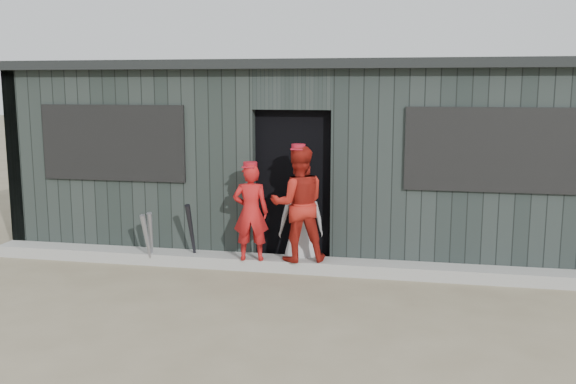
% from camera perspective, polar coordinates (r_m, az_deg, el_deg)
% --- Properties ---
extents(ground, '(80.00, 80.00, 0.00)m').
position_cam_1_polar(ground, '(6.47, -3.22, -11.37)').
color(ground, '#70654D').
rests_on(ground, ground).
extents(curb, '(8.00, 0.36, 0.15)m').
position_cam_1_polar(curb, '(8.13, 0.03, -6.42)').
color(curb, gray).
rests_on(curb, ground).
extents(bat_left, '(0.16, 0.31, 0.72)m').
position_cam_1_polar(bat_left, '(8.43, -12.09, -4.05)').
color(bat_left, gray).
rests_on(bat_left, ground).
extents(bat_mid, '(0.09, 0.27, 0.71)m').
position_cam_1_polar(bat_mid, '(8.37, -12.41, -4.21)').
color(bat_mid, gray).
rests_on(bat_mid, ground).
extents(bat_right, '(0.08, 0.36, 0.84)m').
position_cam_1_polar(bat_right, '(8.31, -8.55, -3.74)').
color(bat_right, black).
rests_on(bat_right, ground).
extents(player_red_left, '(0.48, 0.36, 1.21)m').
position_cam_1_polar(player_red_left, '(7.92, -3.33, -1.82)').
color(player_red_left, '#AF1515').
rests_on(player_red_left, curb).
extents(player_red_right, '(0.82, 0.73, 1.42)m').
position_cam_1_polar(player_red_right, '(7.87, 0.92, -1.06)').
color(player_red_right, maroon).
rests_on(player_red_right, curb).
extents(player_grey_back, '(0.65, 0.51, 1.18)m').
position_cam_1_polar(player_grey_back, '(8.17, 1.20, -2.61)').
color(player_grey_back, '#A5A5A5').
rests_on(player_grey_back, ground).
extents(dugout, '(8.30, 3.30, 2.62)m').
position_cam_1_polar(dugout, '(9.53, 2.03, 3.35)').
color(dugout, black).
rests_on(dugout, ground).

